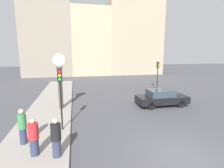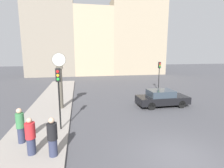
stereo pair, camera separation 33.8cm
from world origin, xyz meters
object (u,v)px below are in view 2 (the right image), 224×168
street_clock (60,82)px  pedestrian_red_top (31,137)px  pedestrian_green_hoodie (20,126)px  traffic_light_near (59,86)px  sedan_car (162,98)px  traffic_light_far (159,70)px  pedestrian_black_jacket (52,137)px

street_clock → pedestrian_red_top: bearing=-95.9°
pedestrian_green_hoodie → traffic_light_near: bearing=35.6°
pedestrian_green_hoodie → sedan_car: bearing=25.8°
traffic_light_far → sedan_car: bearing=-113.2°
pedestrian_red_top → pedestrian_green_hoodie: pedestrian_green_hoodie is taller
sedan_car → traffic_light_far: 6.60m
sedan_car → pedestrian_black_jacket: size_ratio=2.50×
street_clock → pedestrian_black_jacket: (0.28, -6.88, -1.29)m
traffic_light_near → pedestrian_black_jacket: 3.24m
traffic_light_far → pedestrian_red_top: 16.65m
traffic_light_near → pedestrian_black_jacket: size_ratio=2.06×
traffic_light_far → pedestrian_black_jacket: size_ratio=2.03×
traffic_light_near → pedestrian_red_top: size_ratio=2.14×
street_clock → traffic_light_far: bearing=25.5°
traffic_light_far → pedestrian_red_top: traffic_light_far is taller
pedestrian_black_jacket → pedestrian_green_hoodie: (-1.71, 1.48, 0.04)m
traffic_light_far → pedestrian_green_hoodie: bearing=-139.4°
street_clock → pedestrian_red_top: (-0.68, -6.56, -1.33)m
traffic_light_near → pedestrian_black_jacket: traffic_light_near is taller
pedestrian_black_jacket → traffic_light_near: bearing=88.8°
street_clock → pedestrian_green_hoodie: bearing=-104.8°
traffic_light_near → traffic_light_far: (10.64, 9.36, -0.18)m
pedestrian_red_top → pedestrian_green_hoodie: bearing=122.8°
street_clock → pedestrian_green_hoodie: street_clock is taller
traffic_light_near → pedestrian_green_hoodie: bearing=-144.4°
sedan_car → street_clock: bearing=175.9°
street_clock → pedestrian_black_jacket: street_clock is taller
sedan_car → pedestrian_green_hoodie: bearing=-154.2°
street_clock → sedan_car: bearing=-4.1°
sedan_car → pedestrian_black_jacket: (-8.20, -6.27, 0.28)m
sedan_car → traffic_light_near: bearing=-156.6°
traffic_light_near → pedestrian_green_hoodie: size_ratio=2.01×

